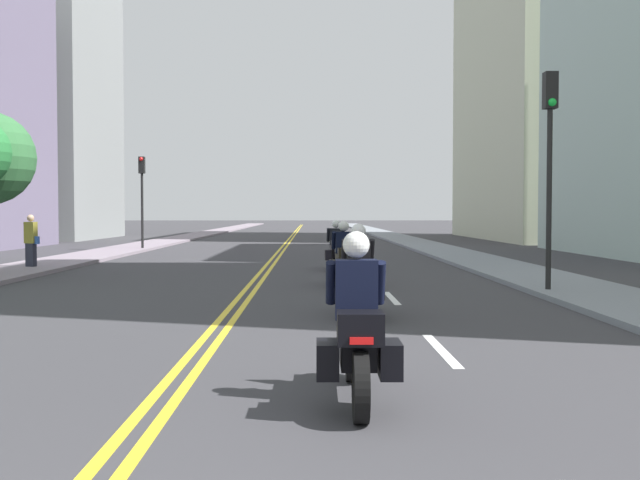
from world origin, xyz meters
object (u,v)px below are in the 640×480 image
(pedestrian_0, at_px, (31,241))
(traffic_light_far, at_px, (142,185))
(motorcycle_1, at_px, (359,279))
(traffic_light_near, at_px, (550,143))
(motorcycle_3, at_px, (336,249))
(motorcycle_2, at_px, (344,259))
(motorcycle_0, at_px, (357,335))

(pedestrian_0, bearing_deg, traffic_light_far, 105.60)
(motorcycle_1, xyz_separation_m, traffic_light_far, (-8.94, 23.06, 2.47))
(traffic_light_near, relative_size, pedestrian_0, 2.79)
(traffic_light_near, height_order, traffic_light_far, traffic_light_near)
(traffic_light_near, bearing_deg, motorcycle_3, 121.36)
(traffic_light_far, xyz_separation_m, pedestrian_0, (-0.71, -12.34, -2.23))
(motorcycle_2, relative_size, motorcycle_3, 1.02)
(motorcycle_0, bearing_deg, motorcycle_3, 89.22)
(motorcycle_2, xyz_separation_m, motorcycle_3, (-0.01, 5.37, -0.01))
(traffic_light_far, bearing_deg, traffic_light_near, -55.63)
(motorcycle_1, relative_size, motorcycle_3, 1.04)
(motorcycle_0, xyz_separation_m, motorcycle_3, (0.37, 16.67, 0.01))
(motorcycle_1, height_order, pedestrian_0, pedestrian_0)
(motorcycle_1, bearing_deg, motorcycle_3, 88.30)
(motorcycle_1, xyz_separation_m, traffic_light_near, (4.42, 3.53, 2.69))
(motorcycle_2, bearing_deg, pedestrian_0, 148.49)
(motorcycle_2, bearing_deg, motorcycle_1, -92.78)
(motorcycle_2, bearing_deg, traffic_light_far, 113.97)
(motorcycle_2, xyz_separation_m, pedestrian_0, (-9.64, 5.25, 0.24))
(motorcycle_2, xyz_separation_m, traffic_light_near, (4.43, -1.93, 2.68))
(traffic_light_near, bearing_deg, motorcycle_2, 156.48)
(motorcycle_0, height_order, traffic_light_far, traffic_light_far)
(motorcycle_3, bearing_deg, traffic_light_far, 123.56)
(motorcycle_0, relative_size, traffic_light_near, 0.45)
(motorcycle_2, distance_m, traffic_light_near, 5.53)
(traffic_light_far, bearing_deg, pedestrian_0, -93.31)
(motorcycle_0, xyz_separation_m, motorcycle_1, (0.40, 5.84, 0.02))
(motorcycle_1, height_order, traffic_light_near, traffic_light_near)
(motorcycle_3, distance_m, traffic_light_near, 8.96)
(motorcycle_1, relative_size, motorcycle_2, 1.02)
(traffic_light_far, bearing_deg, motorcycle_0, -73.54)
(motorcycle_3, relative_size, pedestrian_0, 1.26)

